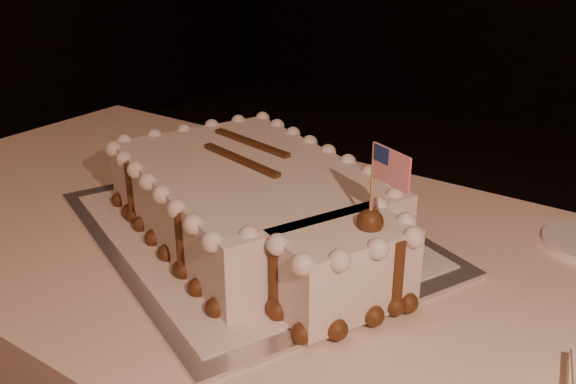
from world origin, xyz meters
The scene contains 3 objects.
cake_board centered at (-0.42, 0.60, 0.75)m, with size 0.61×0.46×0.01m, color silver.
doily centered at (-0.42, 0.60, 0.76)m, with size 0.55×0.42×0.00m, color silver.
sheet_cake centered at (-0.39, 0.59, 0.81)m, with size 0.61×0.48×0.23m.
Camera 1 is at (0.18, -0.13, 1.24)m, focal length 40.00 mm.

